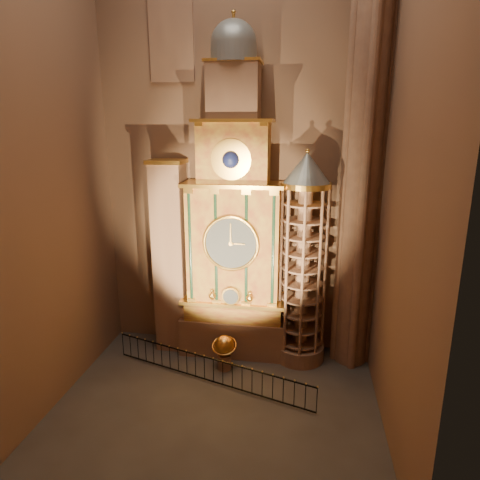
% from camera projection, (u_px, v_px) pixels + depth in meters
% --- Properties ---
extents(floor, '(14.00, 14.00, 0.00)m').
position_uv_depth(floor, '(216.00, 407.00, 18.55)').
color(floor, '#383330').
rests_on(floor, ground).
extents(wall_back, '(22.00, 0.00, 22.00)m').
position_uv_depth(wall_back, '(237.00, 143.00, 21.42)').
color(wall_back, brown).
rests_on(wall_back, floor).
extents(wall_left, '(0.00, 22.00, 22.00)m').
position_uv_depth(wall_left, '(37.00, 147.00, 16.73)').
color(wall_left, brown).
rests_on(wall_left, floor).
extents(wall_right, '(0.00, 22.00, 22.00)m').
position_uv_depth(wall_right, '(411.00, 151.00, 14.66)').
color(wall_right, brown).
rests_on(wall_right, floor).
extents(astronomical_clock, '(5.60, 2.41, 16.70)m').
position_uv_depth(astronomical_clock, '(234.00, 231.00, 21.55)').
color(astronomical_clock, '#8C634C').
rests_on(astronomical_clock, floor).
extents(portrait_tower, '(1.80, 1.60, 10.20)m').
position_uv_depth(portrait_tower, '(171.00, 257.00, 22.47)').
color(portrait_tower, '#8C634C').
rests_on(portrait_tower, floor).
extents(stair_turret, '(2.50, 2.50, 10.80)m').
position_uv_depth(stair_turret, '(303.00, 263.00, 21.15)').
color(stair_turret, '#8C634C').
rests_on(stair_turret, floor).
extents(gothic_pier, '(2.04, 2.04, 22.00)m').
position_uv_depth(gothic_pier, '(365.00, 144.00, 19.56)').
color(gothic_pier, '#8C634C').
rests_on(gothic_pier, floor).
extents(stained_glass_window, '(2.20, 0.14, 5.20)m').
position_uv_depth(stained_glass_window, '(171.00, 24.00, 20.38)').
color(stained_glass_window, navy).
rests_on(stained_glass_window, wall_back).
extents(celestial_globe, '(1.27, 1.20, 1.79)m').
position_uv_depth(celestial_globe, '(224.00, 349.00, 21.24)').
color(celestial_globe, '#8C634C').
rests_on(celestial_globe, floor).
extents(iron_railing, '(10.02, 3.32, 1.25)m').
position_uv_depth(iron_railing, '(209.00, 370.00, 20.18)').
color(iron_railing, black).
rests_on(iron_railing, floor).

